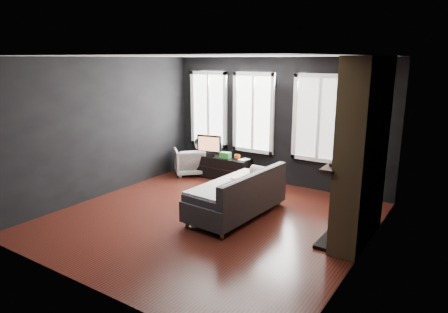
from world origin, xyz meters
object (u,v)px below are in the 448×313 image
Objects in this scene: sofa at (236,192)px; monitor at (209,144)px; mug at (237,156)px; book at (241,154)px; armchair at (190,160)px; mantel_vase at (354,146)px; media_console at (220,167)px.

sofa is 2.46m from monitor.
monitor is 4.42× the size of mug.
book is (-0.95, 1.75, 0.20)m from sofa.
armchair is at bearing -176.42° from monitor.
book is 1.16× the size of mantel_vase.
armchair is 1.15× the size of monitor.
monitor is 2.97× the size of mantel_vase.
media_console is 0.59m from monitor.
sofa is 8.31× the size of book.
book is at bearing 122.31° from sofa.
mantel_vase is (2.79, -1.07, 0.76)m from mug.
media_console is 0.66m from book.
mug is (1.21, 0.17, 0.23)m from armchair.
book is 3.00m from mantel_vase.
sofa reaches higher than armchair.
sofa is at bearing -59.04° from mug.
book is (0.81, 0.07, -0.15)m from monitor.
monitor reaches higher than sofa.
armchair is 1.24m from mug.
armchair is at bearing -172.19° from mug.
mantel_vase reaches higher than media_console.
mantel_vase is at bearing 121.68° from armchair.
sofa reaches higher than media_console.
mantel_vase reaches higher than sofa.
mug is (0.73, 0.04, -0.20)m from monitor.
media_console is at bearing -177.44° from book.
mantel_vase is at bearing -19.31° from media_console.
armchair is at bearing 149.04° from sofa.
monitor is at bearing 140.15° from sofa.
mug is at bearing -8.08° from monitor.
armchair is at bearing -168.50° from media_console.
mug is 0.10m from book.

